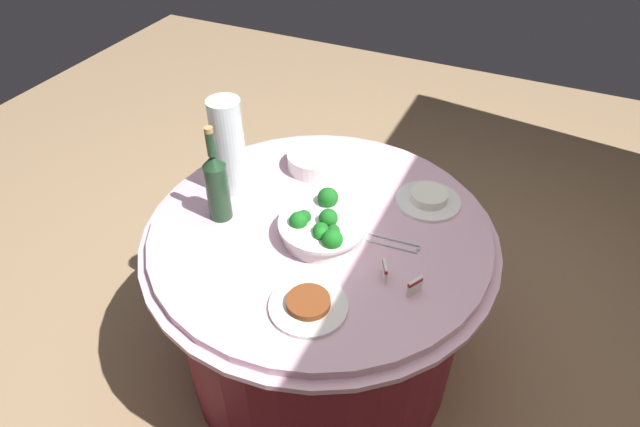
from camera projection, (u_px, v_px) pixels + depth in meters
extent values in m
plane|color=#9E7F5B|center=(320.00, 360.00, 2.21)|extent=(6.00, 6.00, 0.00)
cylinder|color=maroon|center=(320.00, 305.00, 1.98)|extent=(1.01, 1.01, 0.69)
cylinder|color=#E0B2C6|center=(320.00, 234.00, 1.76)|extent=(1.16, 1.16, 0.02)
cylinder|color=#E0B2C6|center=(320.00, 229.00, 1.74)|extent=(1.10, 1.10, 0.03)
cylinder|color=white|center=(323.00, 230.00, 1.67)|extent=(0.26, 0.26, 0.05)
cylinder|color=white|center=(323.00, 223.00, 1.65)|extent=(0.28, 0.28, 0.01)
sphere|color=#19671E|center=(328.00, 198.00, 1.71)|extent=(0.07, 0.07, 0.07)
sphere|color=#19731E|center=(332.00, 239.00, 1.57)|extent=(0.06, 0.06, 0.06)
sphere|color=#196F1E|center=(299.00, 221.00, 1.64)|extent=(0.06, 0.06, 0.06)
sphere|color=#197A1E|center=(321.00, 234.00, 1.59)|extent=(0.04, 0.04, 0.04)
sphere|color=#19651E|center=(321.00, 230.00, 1.61)|extent=(0.05, 0.05, 0.05)
sphere|color=#195C1E|center=(333.00, 231.00, 1.61)|extent=(0.04, 0.04, 0.04)
sphere|color=#195C1E|center=(304.00, 217.00, 1.66)|extent=(0.05, 0.05, 0.05)
sphere|color=#196A1E|center=(328.00, 218.00, 1.64)|extent=(0.06, 0.06, 0.06)
cylinder|color=white|center=(316.00, 166.00, 1.98)|extent=(0.21, 0.21, 0.01)
cylinder|color=white|center=(316.00, 163.00, 1.97)|extent=(0.21, 0.21, 0.01)
cylinder|color=white|center=(316.00, 161.00, 1.96)|extent=(0.21, 0.21, 0.01)
cylinder|color=white|center=(316.00, 159.00, 1.96)|extent=(0.21, 0.21, 0.01)
cylinder|color=white|center=(316.00, 157.00, 1.95)|extent=(0.21, 0.21, 0.01)
cylinder|color=white|center=(316.00, 154.00, 1.95)|extent=(0.21, 0.21, 0.01)
cylinder|color=#1E3C23|center=(218.00, 192.00, 1.70)|extent=(0.07, 0.07, 0.20)
cone|color=#1E3C23|center=(213.00, 161.00, 1.62)|extent=(0.07, 0.07, 0.04)
cylinder|color=#1E3C23|center=(211.00, 144.00, 1.59)|extent=(0.03, 0.03, 0.08)
cylinder|color=#B2844C|center=(208.00, 130.00, 1.55)|extent=(0.03, 0.03, 0.02)
cylinder|color=silver|center=(229.00, 147.00, 1.78)|extent=(0.11, 0.11, 0.34)
sphere|color=#E5B26B|center=(229.00, 181.00, 1.84)|extent=(0.06, 0.06, 0.06)
sphere|color=#E5B26B|center=(239.00, 178.00, 1.86)|extent=(0.06, 0.06, 0.06)
sphere|color=#E5B26B|center=(230.00, 175.00, 1.87)|extent=(0.06, 0.06, 0.06)
sphere|color=#72C64C|center=(231.00, 169.00, 1.81)|extent=(0.06, 0.06, 0.06)
sphere|color=#72C64C|center=(236.00, 163.00, 1.83)|extent=(0.06, 0.06, 0.06)
sphere|color=#72C64C|center=(226.00, 164.00, 1.83)|extent=(0.06, 0.06, 0.06)
sphere|color=red|center=(233.00, 155.00, 1.78)|extent=(0.06, 0.06, 0.06)
sphere|color=red|center=(232.00, 149.00, 1.81)|extent=(0.06, 0.06, 0.06)
sphere|color=red|center=(223.00, 153.00, 1.79)|extent=(0.06, 0.06, 0.06)
sphere|color=#E5B26B|center=(234.00, 140.00, 1.75)|extent=(0.06, 0.06, 0.06)
sphere|color=#E5B26B|center=(226.00, 136.00, 1.77)|extent=(0.06, 0.06, 0.06)
sphere|color=#E5B26B|center=(223.00, 142.00, 1.74)|extent=(0.06, 0.06, 0.06)
cylinder|color=silver|center=(391.00, 247.00, 1.65)|extent=(0.02, 0.16, 0.01)
cylinder|color=silver|center=(394.00, 239.00, 1.67)|extent=(0.02, 0.16, 0.01)
sphere|color=silver|center=(418.00, 249.00, 1.64)|extent=(0.01, 0.01, 0.01)
cylinder|color=white|center=(308.00, 306.00, 1.46)|extent=(0.22, 0.22, 0.01)
cylinder|color=brown|center=(308.00, 302.00, 1.45)|extent=(0.12, 0.12, 0.02)
cylinder|color=white|center=(428.00, 201.00, 1.82)|extent=(0.22, 0.22, 0.01)
cylinder|color=white|center=(429.00, 196.00, 1.80)|extent=(0.13, 0.13, 0.03)
cube|color=white|center=(415.00, 287.00, 1.49)|extent=(0.05, 0.03, 0.05)
cube|color=maroon|center=(415.00, 282.00, 1.48)|extent=(0.05, 0.03, 0.01)
cube|color=white|center=(385.00, 271.00, 1.54)|extent=(0.05, 0.03, 0.05)
cube|color=maroon|center=(385.00, 267.00, 1.52)|extent=(0.05, 0.03, 0.01)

